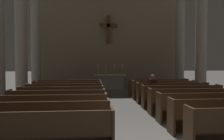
# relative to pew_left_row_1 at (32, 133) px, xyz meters

# --- Properties ---
(pew_left_row_1) EXTENTS (3.30, 0.50, 0.95)m
(pew_left_row_1) POSITION_rel_pew_left_row_1_xyz_m (0.00, 0.00, 0.00)
(pew_left_row_1) COLOR #422B19
(pew_left_row_1) RESTS_ON ground
(pew_left_row_2) EXTENTS (3.30, 0.50, 0.95)m
(pew_left_row_2) POSITION_rel_pew_left_row_1_xyz_m (0.00, 1.08, 0.00)
(pew_left_row_2) COLOR #422B19
(pew_left_row_2) RESTS_ON ground
(pew_left_row_3) EXTENTS (3.30, 0.50, 0.95)m
(pew_left_row_3) POSITION_rel_pew_left_row_1_xyz_m (0.00, 2.16, 0.00)
(pew_left_row_3) COLOR #422B19
(pew_left_row_3) RESTS_ON ground
(pew_left_row_4) EXTENTS (3.30, 0.50, 0.95)m
(pew_left_row_4) POSITION_rel_pew_left_row_1_xyz_m (0.00, 3.25, 0.00)
(pew_left_row_4) COLOR #422B19
(pew_left_row_4) RESTS_ON ground
(pew_left_row_5) EXTENTS (3.30, 0.50, 0.95)m
(pew_left_row_5) POSITION_rel_pew_left_row_1_xyz_m (0.00, 4.33, 0.00)
(pew_left_row_5) COLOR #422B19
(pew_left_row_5) RESTS_ON ground
(pew_left_row_6) EXTENTS (3.30, 0.50, 0.95)m
(pew_left_row_6) POSITION_rel_pew_left_row_1_xyz_m (0.00, 5.41, 0.00)
(pew_left_row_6) COLOR #422B19
(pew_left_row_6) RESTS_ON ground
(pew_left_row_7) EXTENTS (3.30, 0.50, 0.95)m
(pew_left_row_7) POSITION_rel_pew_left_row_1_xyz_m (0.00, 6.49, 0.00)
(pew_left_row_7) COLOR #422B19
(pew_left_row_7) RESTS_ON ground
(pew_left_row_8) EXTENTS (3.30, 0.50, 0.95)m
(pew_left_row_8) POSITION_rel_pew_left_row_1_xyz_m (0.00, 7.58, 0.00)
(pew_left_row_8) COLOR #422B19
(pew_left_row_8) RESTS_ON ground
(pew_right_row_3) EXTENTS (3.30, 0.50, 0.95)m
(pew_right_row_3) POSITION_rel_pew_left_row_1_xyz_m (4.89, 2.16, 0.00)
(pew_right_row_3) COLOR #422B19
(pew_right_row_3) RESTS_ON ground
(pew_right_row_4) EXTENTS (3.30, 0.50, 0.95)m
(pew_right_row_4) POSITION_rel_pew_left_row_1_xyz_m (4.89, 3.25, 0.00)
(pew_right_row_4) COLOR #422B19
(pew_right_row_4) RESTS_ON ground
(pew_right_row_5) EXTENTS (3.30, 0.50, 0.95)m
(pew_right_row_5) POSITION_rel_pew_left_row_1_xyz_m (4.89, 4.33, 0.00)
(pew_right_row_5) COLOR #422B19
(pew_right_row_5) RESTS_ON ground
(pew_right_row_6) EXTENTS (3.30, 0.50, 0.95)m
(pew_right_row_6) POSITION_rel_pew_left_row_1_xyz_m (4.89, 5.41, 0.00)
(pew_right_row_6) COLOR #422B19
(pew_right_row_6) RESTS_ON ground
(pew_right_row_7) EXTENTS (3.30, 0.50, 0.95)m
(pew_right_row_7) POSITION_rel_pew_left_row_1_xyz_m (4.89, 6.49, 0.00)
(pew_right_row_7) COLOR #422B19
(pew_right_row_7) RESTS_ON ground
(pew_right_row_8) EXTENTS (3.30, 0.50, 0.95)m
(pew_right_row_8) POSITION_rel_pew_left_row_1_xyz_m (4.89, 7.58, 0.00)
(pew_right_row_8) COLOR #422B19
(pew_right_row_8) RESTS_ON ground
(column_left_third) EXTENTS (0.94, 0.94, 7.23)m
(column_left_third) POSITION_rel_pew_left_row_1_xyz_m (-2.60, 7.89, 3.05)
(column_left_third) COLOR #ADA89E
(column_left_third) RESTS_ON ground
(column_right_third) EXTENTS (0.94, 0.94, 7.23)m
(column_right_third) POSITION_rel_pew_left_row_1_xyz_m (7.49, 7.89, 3.05)
(column_right_third) COLOR #ADA89E
(column_right_third) RESTS_ON ground
(column_left_fourth) EXTENTS (0.94, 0.94, 7.23)m
(column_left_fourth) POSITION_rel_pew_left_row_1_xyz_m (-2.60, 11.03, 3.05)
(column_left_fourth) COLOR #ADA89E
(column_left_fourth) RESTS_ON ground
(column_right_fourth) EXTENTS (0.94, 0.94, 7.23)m
(column_right_fourth) POSITION_rel_pew_left_row_1_xyz_m (7.49, 11.03, 3.05)
(column_right_fourth) COLOR #ADA89E
(column_right_fourth) RESTS_ON ground
(altar) EXTENTS (2.20, 0.90, 1.01)m
(altar) POSITION_rel_pew_left_row_1_xyz_m (2.44, 10.76, 0.06)
(altar) COLOR #A8A399
(altar) RESTS_ON ground
(candlestick_outer_left) EXTENTS (0.16, 0.16, 0.75)m
(candlestick_outer_left) POSITION_rel_pew_left_row_1_xyz_m (1.59, 10.76, 0.78)
(candlestick_outer_left) COLOR #B79338
(candlestick_outer_left) RESTS_ON altar
(candlestick_inner_left) EXTENTS (0.16, 0.16, 0.75)m
(candlestick_inner_left) POSITION_rel_pew_left_row_1_xyz_m (2.14, 10.76, 0.78)
(candlestick_inner_left) COLOR #B79338
(candlestick_inner_left) RESTS_ON altar
(candlestick_inner_right) EXTENTS (0.16, 0.16, 0.75)m
(candlestick_inner_right) POSITION_rel_pew_left_row_1_xyz_m (2.74, 10.76, 0.78)
(candlestick_inner_right) COLOR #B79338
(candlestick_inner_right) RESTS_ON altar
(candlestick_outer_right) EXTENTS (0.16, 0.16, 0.75)m
(candlestick_outer_right) POSITION_rel_pew_left_row_1_xyz_m (3.29, 10.76, 0.78)
(candlestick_outer_right) COLOR #B79338
(candlestick_outer_right) RESTS_ON altar
(apse_with_cross) EXTENTS (11.09, 0.50, 7.83)m
(apse_with_cross) POSITION_rel_pew_left_row_1_xyz_m (2.44, 12.60, 3.44)
(apse_with_cross) COLOR gray
(apse_with_cross) RESTS_ON ground
(lone_worshipper) EXTENTS (0.32, 0.43, 1.32)m
(lone_worshipper) POSITION_rel_pew_left_row_1_xyz_m (3.96, 5.45, 0.22)
(lone_worshipper) COLOR #26262B
(lone_worshipper) RESTS_ON ground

